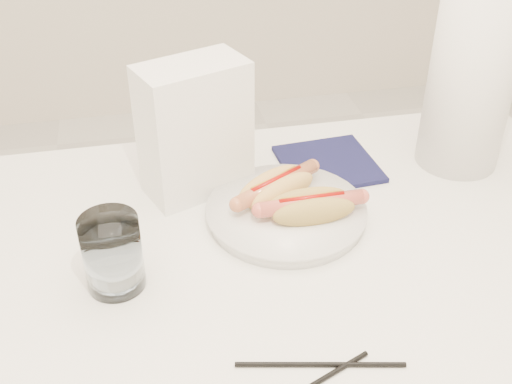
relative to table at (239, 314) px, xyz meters
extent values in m
cube|color=white|center=(0.00, 0.00, 0.04)|extent=(1.20, 0.80, 0.04)
cylinder|color=silver|center=(0.54, 0.34, -0.34)|extent=(0.04, 0.04, 0.71)
cylinder|color=white|center=(0.10, 0.12, 0.07)|extent=(0.24, 0.24, 0.02)
ellipsoid|color=#E9B55D|center=(0.09, 0.14, 0.10)|extent=(0.12, 0.09, 0.04)
ellipsoid|color=#E9B55D|center=(0.08, 0.16, 0.10)|extent=(0.12, 0.09, 0.04)
ellipsoid|color=#E9B55D|center=(0.09, 0.15, 0.09)|extent=(0.12, 0.10, 0.02)
cylinder|color=#C06C43|center=(0.09, 0.15, 0.10)|extent=(0.15, 0.10, 0.02)
cylinder|color=#990A05|center=(0.09, 0.15, 0.11)|extent=(0.09, 0.06, 0.01)
ellipsoid|color=tan|center=(0.12, 0.08, 0.10)|extent=(0.12, 0.03, 0.04)
ellipsoid|color=tan|center=(0.12, 0.11, 0.10)|extent=(0.12, 0.03, 0.04)
ellipsoid|color=tan|center=(0.12, 0.09, 0.09)|extent=(0.11, 0.05, 0.02)
cylinder|color=#D65E4B|center=(0.12, 0.09, 0.10)|extent=(0.15, 0.03, 0.02)
cylinder|color=#990A05|center=(0.12, 0.09, 0.11)|extent=(0.10, 0.01, 0.01)
cylinder|color=silver|center=(-0.16, 0.03, 0.11)|extent=(0.08, 0.08, 0.10)
cylinder|color=black|center=(0.07, -0.16, 0.06)|extent=(0.19, 0.05, 0.01)
cube|color=white|center=(-0.02, 0.23, 0.17)|extent=(0.18, 0.14, 0.21)
cube|color=#111237|center=(0.20, 0.25, 0.06)|extent=(0.16, 0.16, 0.01)
cylinder|color=white|center=(0.42, 0.22, 0.21)|extent=(0.16, 0.16, 0.30)
camera|label=1|loc=(-0.11, -0.61, 0.63)|focal=44.30mm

